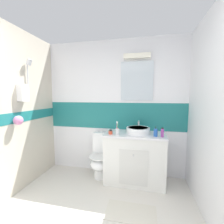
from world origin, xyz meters
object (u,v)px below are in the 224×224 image
Objects in this scene: toilet at (101,157)px; hair_gel_jar at (110,132)px; sink_basin at (138,130)px; deodorant_spray_can at (162,133)px; soap_dispenser at (156,133)px; toothbrush_cup at (117,131)px.

toilet is 11.30× the size of hair_gel_jar.
sink_basin is 0.46m from hair_gel_jar.
toilet is 1.18m from deodorant_spray_can.
deodorant_spray_can is at bearing -21.36° from sink_basin.
sink_basin reaches higher than soap_dispenser.
deodorant_spray_can is (0.70, -0.00, 0.00)m from toothbrush_cup.
sink_basin is 2.97× the size of deodorant_spray_can.
toilet is 5.03× the size of soap_dispenser.
soap_dispenser is 2.25× the size of hair_gel_jar.
toothbrush_cup is at bearing -155.79° from sink_basin.
soap_dispenser is 0.10m from deodorant_spray_can.
toothbrush_cup reaches higher than deodorant_spray_can.
hair_gel_jar is at bearing 178.80° from toothbrush_cup.
toilet is at bearing 152.39° from toothbrush_cup.
sink_basin is 0.84m from toilet.
sink_basin is at bearing -2.22° from toilet.
hair_gel_jar is (-0.82, 0.00, -0.04)m from deodorant_spray_can.
hair_gel_jar is (-0.11, 0.00, -0.03)m from toothbrush_cup.
toothbrush_cup is 1.49× the size of deodorant_spray_can.
soap_dispenser reaches higher than toilet.
hair_gel_jar is at bearing -161.90° from sink_basin.
toothbrush_cup is 3.03× the size of hair_gel_jar.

